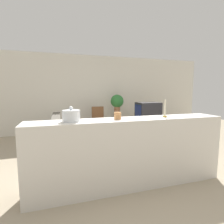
% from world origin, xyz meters
% --- Properties ---
extents(ground_plane, '(14.00, 14.00, 0.00)m').
position_xyz_m(ground_plane, '(0.00, 0.00, 0.00)').
color(ground_plane, tan).
extents(wall_back, '(9.00, 0.06, 2.70)m').
position_xyz_m(wall_back, '(0.00, 3.43, 1.35)').
color(wall_back, silver).
rests_on(wall_back, ground_plane).
extents(couch, '(0.91, 1.91, 0.84)m').
position_xyz_m(couch, '(-0.80, 1.57, 0.28)').
color(couch, '#605B51').
rests_on(couch, ground_plane).
extents(tv_stand, '(0.73, 0.55, 0.54)m').
position_xyz_m(tv_stand, '(1.65, 2.05, 0.27)').
color(tv_stand, brown).
rests_on(tv_stand, ground_plane).
extents(television, '(0.71, 0.52, 0.56)m').
position_xyz_m(television, '(1.64, 2.05, 0.82)').
color(television, '#232328').
rests_on(television, tv_stand).
extents(wooden_chair, '(0.44, 0.44, 0.95)m').
position_xyz_m(wooden_chair, '(0.20, 2.68, 0.53)').
color(wooden_chair, brown).
rests_on(wooden_chair, ground_plane).
extents(plant_stand, '(0.14, 0.14, 0.76)m').
position_xyz_m(plant_stand, '(0.87, 2.80, 0.38)').
color(plant_stand, brown).
rests_on(plant_stand, ground_plane).
extents(potted_plant, '(0.44, 0.44, 0.58)m').
position_xyz_m(potted_plant, '(0.87, 2.80, 1.10)').
color(potted_plant, '#8E5B3D').
rests_on(potted_plant, plant_stand).
extents(foreground_counter, '(2.99, 0.44, 1.05)m').
position_xyz_m(foreground_counter, '(0.00, -0.44, 0.52)').
color(foreground_counter, silver).
rests_on(foreground_counter, ground_plane).
extents(decorative_bowl, '(0.24, 0.24, 0.21)m').
position_xyz_m(decorative_bowl, '(-0.86, -0.44, 1.13)').
color(decorative_bowl, silver).
rests_on(decorative_bowl, foreground_counter).
extents(candle_jar, '(0.10, 0.10, 0.10)m').
position_xyz_m(candle_jar, '(-0.20, -0.44, 1.10)').
color(candle_jar, '#C6844C').
rests_on(candle_jar, foreground_counter).
extents(candlestick, '(0.07, 0.07, 0.28)m').
position_xyz_m(candlestick, '(0.59, -0.44, 1.14)').
color(candlestick, '#B7933D').
rests_on(candlestick, foreground_counter).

